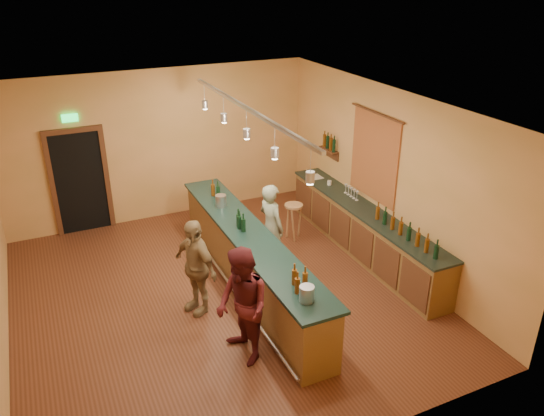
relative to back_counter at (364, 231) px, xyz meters
name	(u,v)px	position (x,y,z in m)	size (l,w,h in m)	color
floor	(220,295)	(-2.97, -0.18, -0.49)	(7.00, 7.00, 0.00)	#4F2816
ceiling	(211,108)	(-2.97, -0.18, 2.71)	(6.50, 7.00, 0.02)	silver
wall_back	(160,146)	(-2.97, 3.32, 1.11)	(6.50, 0.02, 3.20)	#B68C44
wall_front	(330,340)	(-2.97, -3.68, 1.11)	(6.50, 0.02, 3.20)	#B68C44
wall_right	(387,177)	(0.28, -0.18, 1.11)	(0.02, 7.00, 3.20)	#B68C44
doorway	(80,179)	(-4.67, 3.30, 0.64)	(1.15, 0.09, 2.48)	black
tapestry	(374,157)	(0.26, 0.22, 1.36)	(0.03, 1.40, 1.60)	maroon
bottle_shelf	(329,144)	(0.20, 1.72, 1.18)	(0.17, 0.55, 0.54)	#523018
back_counter	(364,231)	(0.00, 0.00, 0.00)	(0.60, 4.55, 1.27)	brown
tasting_bar	(249,257)	(-2.42, -0.18, 0.12)	(0.73, 5.10, 1.38)	brown
pendant_track	(246,118)	(-2.42, -0.18, 2.50)	(0.11, 4.60, 0.50)	silver
bartender	(271,227)	(-1.78, 0.31, 0.32)	(0.59, 0.39, 1.62)	gray
customer_a	(243,307)	(-3.18, -1.79, 0.37)	(0.83, 0.65, 1.72)	#59191E
customer_b	(195,267)	(-3.43, -0.42, 0.31)	(0.94, 0.39, 1.60)	#997A51
bar_stool	(294,211)	(-0.93, 1.11, 0.13)	(0.37, 0.37, 0.76)	#916041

